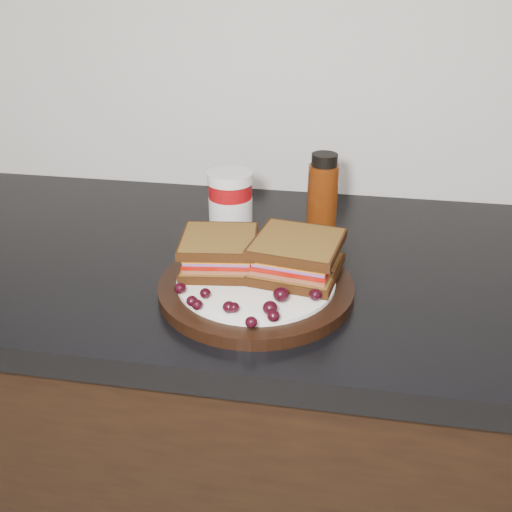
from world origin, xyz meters
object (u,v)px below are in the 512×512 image
(plate, at_px, (256,287))
(oil_bottle, at_px, (323,195))
(sandwich_left, at_px, (219,252))
(condiment_jar, at_px, (231,204))

(plate, height_order, oil_bottle, oil_bottle)
(plate, xyz_separation_m, sandwich_left, (-0.06, 0.02, 0.04))
(sandwich_left, height_order, oil_bottle, oil_bottle)
(plate, bearing_deg, oil_bottle, 70.55)
(plate, distance_m, condiment_jar, 0.21)
(sandwich_left, height_order, condiment_jar, condiment_jar)
(condiment_jar, bearing_deg, sandwich_left, -83.60)
(plate, bearing_deg, condiment_jar, 112.38)
(sandwich_left, bearing_deg, condiment_jar, 88.89)
(sandwich_left, distance_m, oil_bottle, 0.24)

